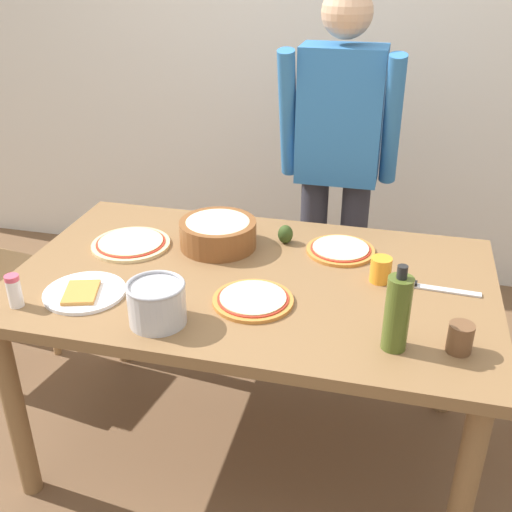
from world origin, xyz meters
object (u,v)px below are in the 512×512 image
object	(u,v)px
cup_small_brown	(460,338)
chef_knife	(423,286)
salt_shaker	(14,291)
pizza_raw_on_board	(131,244)
cup_orange	(381,270)
steel_pot	(157,303)
avocado	(285,234)
person_cook	(338,159)
popcorn_bowl	(218,231)
pizza_cooked_on_tray	(253,300)
dining_table	(252,299)
pizza_second_cooked	(341,250)
olive_oil_bottle	(397,313)
plate_with_slice	(84,292)

from	to	relation	value
cup_small_brown	chef_knife	bearing A→B (deg)	106.36
salt_shaker	pizza_raw_on_board	bearing A→B (deg)	70.26
salt_shaker	cup_orange	bearing A→B (deg)	21.57
steel_pot	chef_knife	world-z (taller)	steel_pot
cup_orange	salt_shaker	distance (m)	1.16
pizza_raw_on_board	cup_orange	world-z (taller)	cup_orange
cup_small_brown	avocado	distance (m)	0.81
person_cook	popcorn_bowl	world-z (taller)	person_cook
pizza_cooked_on_tray	salt_shaker	bearing A→B (deg)	-164.45
pizza_raw_on_board	cup_small_brown	size ratio (longest dim) A/B	3.38
pizza_raw_on_board	steel_pot	xyz separation A→B (m)	(0.29, -0.45, 0.06)
dining_table	pizza_second_cooked	size ratio (longest dim) A/B	6.49
person_cook	salt_shaker	bearing A→B (deg)	-127.02
cup_orange	pizza_second_cooked	bearing A→B (deg)	130.14
person_cook	pizza_cooked_on_tray	bearing A→B (deg)	-98.52
salt_shaker	pizza_second_cooked	bearing A→B (deg)	33.21
pizza_cooked_on_tray	cup_orange	size ratio (longest dim) A/B	2.98
pizza_cooked_on_tray	cup_orange	world-z (taller)	cup_orange
salt_shaker	olive_oil_bottle	bearing A→B (deg)	2.97
plate_with_slice	chef_knife	xyz separation A→B (m)	(1.05, 0.30, -0.00)
pizza_raw_on_board	olive_oil_bottle	distance (m)	1.06
pizza_cooked_on_tray	chef_knife	size ratio (longest dim) A/B	0.87
cup_orange	salt_shaker	world-z (taller)	salt_shaker
pizza_raw_on_board	avocado	size ratio (longest dim) A/B	4.11
plate_with_slice	olive_oil_bottle	size ratio (longest dim) A/B	1.02
person_cook	chef_knife	world-z (taller)	person_cook
salt_shaker	steel_pot	bearing A→B (deg)	2.65
dining_table	avocado	distance (m)	0.31
cup_small_brown	steel_pot	bearing A→B (deg)	-175.69
salt_shaker	avocado	bearing A→B (deg)	41.47
pizza_raw_on_board	salt_shaker	distance (m)	0.50
person_cook	pizza_raw_on_board	bearing A→B (deg)	-136.17
pizza_raw_on_board	pizza_cooked_on_tray	distance (m)	0.60
plate_with_slice	steel_pot	xyz separation A→B (m)	(0.29, -0.09, 0.06)
plate_with_slice	olive_oil_bottle	xyz separation A→B (m)	(0.97, -0.05, 0.11)
dining_table	steel_pot	bearing A→B (deg)	-121.01
cup_small_brown	chef_knife	distance (m)	0.34
dining_table	salt_shaker	world-z (taller)	salt_shaker
salt_shaker	pizza_cooked_on_tray	bearing A→B (deg)	15.55
pizza_second_cooked	popcorn_bowl	xyz separation A→B (m)	(-0.44, -0.06, 0.05)
popcorn_bowl	steel_pot	distance (m)	0.52
dining_table	cup_small_brown	bearing A→B (deg)	-22.61
person_cook	avocado	world-z (taller)	person_cook
steel_pot	chef_knife	distance (m)	0.86
cup_small_brown	pizza_second_cooked	bearing A→B (deg)	126.64
pizza_cooked_on_tray	avocado	bearing A→B (deg)	88.28
dining_table	avocado	world-z (taller)	avocado
cup_orange	chef_knife	bearing A→B (deg)	-5.04
olive_oil_bottle	cup_small_brown	xyz separation A→B (m)	(0.17, 0.03, -0.07)
popcorn_bowl	olive_oil_bottle	size ratio (longest dim) A/B	1.09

